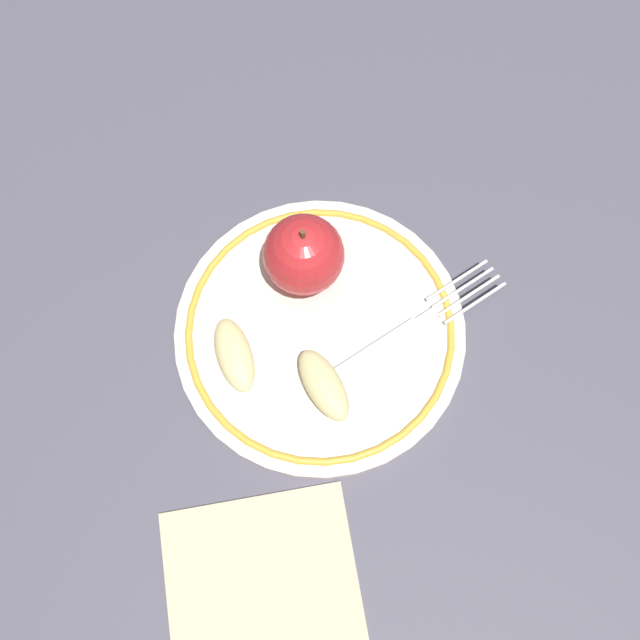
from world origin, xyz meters
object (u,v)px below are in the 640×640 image
object	(u,v)px
fork	(404,332)
napkin_folded	(265,602)
apple_red_whole	(304,255)
plate	(320,331)
apple_slice_back	(232,352)
apple_slice_front	(324,385)

from	to	relation	value
fork	napkin_folded	distance (m)	0.23
napkin_folded	apple_red_whole	bearing A→B (deg)	-132.25
plate	fork	world-z (taller)	fork
plate	fork	bearing A→B (deg)	140.49
apple_red_whole	apple_slice_back	size ratio (longest dim) A/B	1.17
fork	napkin_folded	bearing A→B (deg)	-151.85
apple_red_whole	apple_slice_front	world-z (taller)	apple_red_whole
apple_slice_back	napkin_folded	distance (m)	0.18
plate	napkin_folded	size ratio (longest dim) A/B	1.58
apple_slice_front	fork	distance (m)	0.08
fork	apple_slice_front	bearing A→B (deg)	-178.46
plate	apple_slice_front	bearing A→B (deg)	57.22
plate	apple_red_whole	distance (m)	0.06
plate	apple_red_whole	world-z (taller)	apple_red_whole
apple_slice_front	napkin_folded	size ratio (longest dim) A/B	0.42
plate	apple_slice_front	distance (m)	0.05
apple_slice_front	napkin_folded	bearing A→B (deg)	-44.10
plate	apple_red_whole	size ratio (longest dim) A/B	3.24
apple_slice_back	plate	bearing A→B (deg)	89.76
plate	apple_slice_front	xyz separation A→B (m)	(0.03, 0.04, 0.02)
apple_slice_back	apple_red_whole	bearing A→B (deg)	123.90
apple_slice_back	napkin_folded	xyz separation A→B (m)	(0.08, 0.16, -0.02)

